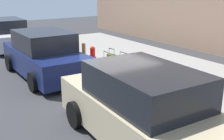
{
  "coord_description": "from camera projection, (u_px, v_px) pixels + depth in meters",
  "views": [
    {
      "loc": [
        -7.45,
        4.82,
        3.21
      ],
      "look_at": [
        -0.18,
        0.04,
        0.59
      ],
      "focal_mm": 44.78,
      "sensor_mm": 36.0,
      "label": 1
    }
  ],
  "objects": [
    {
      "name": "suitcase_silver_7",
      "position": [
        106.0,
        64.0,
        10.44
      ],
      "size": [
        0.39,
        0.19,
        0.76
      ],
      "color": "#9EA0A8",
      "rests_on": "sidewalk_curb"
    },
    {
      "name": "suitcase_red_1",
      "position": [
        169.0,
        92.0,
        7.67
      ],
      "size": [
        0.5,
        0.26,
        0.78
      ],
      "color": "red",
      "rests_on": "sidewalk_curb"
    },
    {
      "name": "suitcase_maroon_3",
      "position": [
        146.0,
        77.0,
        8.61
      ],
      "size": [
        0.5,
        0.24,
        1.07
      ],
      "color": "maroon",
      "rests_on": "sidewalk_curb"
    },
    {
      "name": "parked_car_beige_0",
      "position": [
        144.0,
        110.0,
        5.68
      ],
      "size": [
        4.71,
        2.13,
        1.68
      ],
      "color": "tan",
      "rests_on": "ground_plane"
    },
    {
      "name": "suitcase_olive_6",
      "position": [
        112.0,
        65.0,
        9.96
      ],
      "size": [
        0.36,
        0.22,
        0.98
      ],
      "color": "#59601E",
      "rests_on": "sidewalk_curb"
    },
    {
      "name": "ground_plane",
      "position": [
        110.0,
        85.0,
        9.42
      ],
      "size": [
        40.0,
        40.0,
        0.0
      ],
      "primitive_type": "plane",
      "color": "#333335"
    },
    {
      "name": "sidewalk_curb",
      "position": [
        165.0,
        71.0,
        10.72
      ],
      "size": [
        18.0,
        5.0,
        0.14
      ],
      "primitive_type": "cube",
      "color": "gray",
      "rests_on": "ground_plane"
    },
    {
      "name": "parked_car_white_2",
      "position": [
        6.0,
        34.0,
        14.93
      ],
      "size": [
        4.45,
        2.1,
        1.56
      ],
      "color": "silver",
      "rests_on": "ground_plane"
    },
    {
      "name": "bollard_post",
      "position": [
        84.0,
        53.0,
        11.47
      ],
      "size": [
        0.15,
        0.15,
        0.84
      ],
      "primitive_type": "cylinder",
      "color": "brown",
      "rests_on": "sidewalk_curb"
    },
    {
      "name": "parked_car_navy_1",
      "position": [
        44.0,
        55.0,
        10.24
      ],
      "size": [
        4.48,
        2.12,
        1.66
      ],
      "color": "#141E4C",
      "rests_on": "ground_plane"
    },
    {
      "name": "fire_hydrant",
      "position": [
        93.0,
        55.0,
        11.18
      ],
      "size": [
        0.39,
        0.21,
        0.78
      ],
      "color": "red",
      "rests_on": "sidewalk_curb"
    },
    {
      "name": "suitcase_black_4",
      "position": [
        133.0,
        75.0,
        9.11
      ],
      "size": [
        0.49,
        0.28,
        0.81
      ],
      "color": "black",
      "rests_on": "sidewalk_curb"
    },
    {
      "name": "suitcase_teal_2",
      "position": [
        156.0,
        85.0,
        8.13
      ],
      "size": [
        0.4,
        0.21,
        0.9
      ],
      "color": "#0F606B",
      "rests_on": "sidewalk_curb"
    },
    {
      "name": "suitcase_navy_5",
      "position": [
        124.0,
        70.0,
        9.62
      ],
      "size": [
        0.48,
        0.26,
        0.92
      ],
      "color": "navy",
      "rests_on": "sidewalk_curb"
    },
    {
      "name": "suitcase_silver_0",
      "position": [
        186.0,
        97.0,
        7.25
      ],
      "size": [
        0.37,
        0.22,
        0.87
      ],
      "color": "#9EA0A8",
      "rests_on": "sidewalk_curb"
    }
  ]
}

